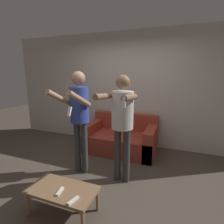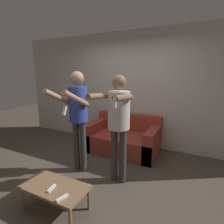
{
  "view_description": "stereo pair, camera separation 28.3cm",
  "coord_description": "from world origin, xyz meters",
  "px_view_note": "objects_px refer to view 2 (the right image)",
  "views": [
    {
      "loc": [
        1.13,
        -2.37,
        1.73
      ],
      "look_at": [
        -0.02,
        0.66,
        1.02
      ],
      "focal_mm": 28.0,
      "sensor_mm": 36.0,
      "label": 1
    },
    {
      "loc": [
        1.39,
        -2.25,
        1.73
      ],
      "look_at": [
        -0.02,
        0.66,
        1.02
      ],
      "focal_mm": 28.0,
      "sensor_mm": 36.0,
      "label": 2
    }
  ],
  "objects_px": {
    "couch": "(123,139)",
    "remote_far": "(51,188)",
    "remote_near": "(62,198)",
    "coffee_table": "(55,188)",
    "person_standing_right": "(118,117)",
    "person_standing_left": "(78,111)"
  },
  "relations": [
    {
      "from": "person_standing_right",
      "to": "remote_near",
      "type": "height_order",
      "value": "person_standing_right"
    },
    {
      "from": "remote_near",
      "to": "coffee_table",
      "type": "bearing_deg",
      "value": 150.8
    },
    {
      "from": "coffee_table",
      "to": "remote_near",
      "type": "bearing_deg",
      "value": -29.2
    },
    {
      "from": "couch",
      "to": "coffee_table",
      "type": "distance_m",
      "value": 2.05
    },
    {
      "from": "couch",
      "to": "remote_near",
      "type": "bearing_deg",
      "value": -85.97
    },
    {
      "from": "couch",
      "to": "coffee_table",
      "type": "relative_size",
      "value": 1.83
    },
    {
      "from": "person_standing_left",
      "to": "person_standing_right",
      "type": "height_order",
      "value": "person_standing_left"
    },
    {
      "from": "coffee_table",
      "to": "remote_far",
      "type": "distance_m",
      "value": 0.08
    },
    {
      "from": "couch",
      "to": "remote_near",
      "type": "relative_size",
      "value": 10.11
    },
    {
      "from": "person_standing_left",
      "to": "person_standing_right",
      "type": "relative_size",
      "value": 1.03
    },
    {
      "from": "couch",
      "to": "person_standing_left",
      "type": "xyz_separation_m",
      "value": [
        -0.38,
        -1.14,
        0.84
      ]
    },
    {
      "from": "couch",
      "to": "remote_near",
      "type": "height_order",
      "value": "couch"
    },
    {
      "from": "coffee_table",
      "to": "remote_far",
      "type": "height_order",
      "value": "remote_far"
    },
    {
      "from": "coffee_table",
      "to": "remote_far",
      "type": "bearing_deg",
      "value": -77.81
    },
    {
      "from": "person_standing_right",
      "to": "coffee_table",
      "type": "distance_m",
      "value": 1.29
    },
    {
      "from": "coffee_table",
      "to": "person_standing_left",
      "type": "bearing_deg",
      "value": 107.17
    },
    {
      "from": "person_standing_right",
      "to": "remote_far",
      "type": "distance_m",
      "value": 1.31
    },
    {
      "from": "couch",
      "to": "person_standing_right",
      "type": "height_order",
      "value": "person_standing_right"
    },
    {
      "from": "person_standing_right",
      "to": "coffee_table",
      "type": "xyz_separation_m",
      "value": [
        -0.47,
        -0.91,
        -0.79
      ]
    },
    {
      "from": "person_standing_left",
      "to": "coffee_table",
      "type": "relative_size",
      "value": 2.07
    },
    {
      "from": "person_standing_right",
      "to": "person_standing_left",
      "type": "bearing_deg",
      "value": -179.82
    },
    {
      "from": "couch",
      "to": "remote_far",
      "type": "bearing_deg",
      "value": -92.22
    }
  ]
}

